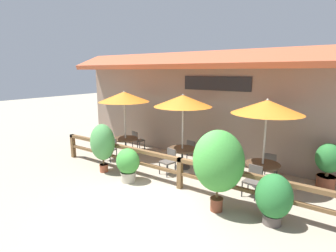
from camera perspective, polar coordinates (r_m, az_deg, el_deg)
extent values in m
plane|color=#9E937F|center=(7.33, -1.99, -16.23)|extent=(60.00, 60.00, 0.00)
cube|color=gray|center=(10.28, 12.07, 2.35)|extent=(14.00, 0.40, 3.60)
cube|color=#B25133|center=(9.65, 11.30, 14.16)|extent=(14.28, 1.48, 0.70)
cube|color=black|center=(10.05, 10.38, 9.10)|extent=(2.68, 0.04, 0.52)
cube|color=brown|center=(7.76, 2.63, -7.36)|extent=(10.40, 0.14, 0.11)
cube|color=brown|center=(7.91, 2.60, -10.24)|extent=(10.40, 0.10, 0.09)
cube|color=brown|center=(11.34, -19.97, -4.08)|extent=(0.14, 0.14, 0.95)
cube|color=brown|center=(7.91, 2.60, -10.24)|extent=(0.14, 0.14, 0.95)
cylinder|color=#B7B2A8|center=(10.90, -9.31, -0.48)|extent=(0.06, 0.06, 2.30)
cone|color=orange|center=(10.70, -9.54, 6.30)|extent=(2.04, 2.04, 0.40)
sphere|color=#B2ADA3|center=(10.68, -9.58, 7.37)|extent=(0.07, 0.07, 0.07)
cylinder|color=#4C3826|center=(11.00, -9.23, -2.75)|extent=(1.02, 1.02, 0.05)
cylinder|color=#333333|center=(11.10, -9.17, -4.58)|extent=(0.07, 0.07, 0.68)
cylinder|color=#333333|center=(11.19, -9.12, -6.18)|extent=(0.56, 0.56, 0.03)
cube|color=#514C47|center=(10.54, -12.63, -5.01)|extent=(0.45, 0.45, 0.05)
cube|color=#514C47|center=(10.61, -11.99, -3.60)|extent=(0.40, 0.07, 0.40)
cylinder|color=#2D2D2D|center=(10.60, -14.03, -6.30)|extent=(0.04, 0.04, 0.42)
cylinder|color=#2D2D2D|center=(10.35, -12.51, -6.67)|extent=(0.04, 0.04, 0.42)
cylinder|color=#2D2D2D|center=(10.86, -12.64, -5.79)|extent=(0.04, 0.04, 0.42)
cylinder|color=#2D2D2D|center=(10.62, -11.12, -6.14)|extent=(0.04, 0.04, 0.42)
cube|color=#514C47|center=(11.70, -6.45, -3.11)|extent=(0.51, 0.51, 0.05)
cube|color=#514C47|center=(11.54, -7.25, -2.19)|extent=(0.40, 0.13, 0.40)
cylinder|color=#2D2D2D|center=(11.72, -5.13, -4.25)|extent=(0.04, 0.04, 0.42)
cylinder|color=#2D2D2D|center=(12.02, -6.20, -3.86)|extent=(0.04, 0.04, 0.42)
cylinder|color=#2D2D2D|center=(11.51, -6.66, -4.58)|extent=(0.04, 0.04, 0.42)
cylinder|color=#2D2D2D|center=(11.81, -7.71, -4.18)|extent=(0.04, 0.04, 0.42)
cylinder|color=#B7B2A8|center=(9.34, 3.17, -2.40)|extent=(0.06, 0.06, 2.30)
cone|color=orange|center=(9.11, 3.26, 5.51)|extent=(2.04, 2.04, 0.40)
sphere|color=#B2ADA3|center=(9.09, 3.28, 6.77)|extent=(0.07, 0.07, 0.07)
cylinder|color=#4C3826|center=(9.46, 3.14, -5.02)|extent=(1.02, 1.02, 0.05)
cylinder|color=#333333|center=(9.58, 3.11, -7.11)|extent=(0.07, 0.07, 0.68)
cylinder|color=#333333|center=(9.69, 3.09, -8.93)|extent=(0.56, 0.56, 0.03)
cube|color=#514C47|center=(8.92, -0.15, -7.82)|extent=(0.51, 0.51, 0.05)
cube|color=#514C47|center=(8.97, 0.76, -6.20)|extent=(0.40, 0.13, 0.40)
cylinder|color=#2D2D2D|center=(9.02, -1.88, -9.19)|extent=(0.04, 0.04, 0.42)
cylinder|color=#2D2D2D|center=(8.75, -0.25, -9.86)|extent=(0.04, 0.04, 0.42)
cylinder|color=#2D2D2D|center=(9.25, -0.06, -8.64)|extent=(0.04, 0.04, 0.42)
cylinder|color=#2D2D2D|center=(8.99, 1.58, -9.26)|extent=(0.04, 0.04, 0.42)
cube|color=#514C47|center=(10.22, 5.68, -5.30)|extent=(0.50, 0.50, 0.05)
cube|color=#514C47|center=(10.02, 4.99, -4.30)|extent=(0.40, 0.12, 0.40)
cylinder|color=#2D2D2D|center=(10.31, 7.15, -6.55)|extent=(0.04, 0.04, 0.42)
cylinder|color=#2D2D2D|center=(10.55, 5.55, -6.10)|extent=(0.04, 0.04, 0.42)
cylinder|color=#2D2D2D|center=(10.04, 5.76, -7.04)|extent=(0.04, 0.04, 0.42)
cylinder|color=#2D2D2D|center=(10.28, 4.14, -6.56)|extent=(0.04, 0.04, 0.42)
cylinder|color=#B7B2A8|center=(8.31, 20.12, -4.94)|extent=(0.06, 0.06, 2.30)
cone|color=orange|center=(8.05, 20.77, 3.92)|extent=(2.04, 2.04, 0.40)
sphere|color=#B2ADA3|center=(8.02, 20.87, 5.34)|extent=(0.07, 0.07, 0.07)
cylinder|color=#4C3826|center=(8.44, 19.90, -7.85)|extent=(1.02, 1.02, 0.05)
cylinder|color=#333333|center=(8.57, 19.73, -10.15)|extent=(0.07, 0.07, 0.68)
cylinder|color=#333333|center=(8.69, 19.58, -12.15)|extent=(0.56, 0.56, 0.03)
cube|color=#514C47|center=(7.78, 17.81, -11.44)|extent=(0.47, 0.47, 0.05)
cube|color=#514C47|center=(7.86, 18.50, -9.48)|extent=(0.40, 0.09, 0.40)
cylinder|color=#2D2D2D|center=(7.79, 15.80, -13.19)|extent=(0.04, 0.04, 0.42)
cylinder|color=#2D2D2D|center=(7.65, 18.42, -13.83)|extent=(0.04, 0.04, 0.42)
cylinder|color=#2D2D2D|center=(8.10, 17.03, -12.25)|extent=(0.04, 0.04, 0.42)
cylinder|color=#2D2D2D|center=(7.97, 19.56, -12.84)|extent=(0.04, 0.04, 0.42)
cube|color=#514C47|center=(9.29, 21.37, -7.85)|extent=(0.44, 0.44, 0.05)
cube|color=#514C47|center=(9.05, 21.24, -6.87)|extent=(0.40, 0.05, 0.40)
cylinder|color=#2D2D2D|center=(9.52, 22.63, -8.99)|extent=(0.04, 0.04, 0.42)
cylinder|color=#2D2D2D|center=(9.58, 20.37, -8.68)|extent=(0.04, 0.04, 0.42)
cylinder|color=#2D2D2D|center=(9.17, 22.20, -9.76)|extent=(0.04, 0.04, 0.42)
cylinder|color=#2D2D2D|center=(9.23, 19.86, -9.43)|extent=(0.04, 0.04, 0.42)
cylinder|color=brown|center=(6.98, 10.50, -16.41)|extent=(0.31, 0.31, 0.34)
cylinder|color=brown|center=(6.91, 10.54, -15.33)|extent=(0.33, 0.33, 0.04)
cylinder|color=brown|center=(6.80, 10.63, -13.44)|extent=(0.05, 0.05, 0.46)
ellipsoid|color=#3D8E38|center=(6.52, 10.87, -7.51)|extent=(1.26, 1.14, 1.54)
cylinder|color=#564C47|center=(6.82, 21.66, -18.26)|extent=(0.42, 0.42, 0.24)
cylinder|color=#564C47|center=(6.77, 21.73, -17.51)|extent=(0.45, 0.45, 0.04)
ellipsoid|color=#287033|center=(6.56, 22.04, -13.96)|extent=(0.82, 0.73, 1.04)
cylinder|color=#9E4C33|center=(9.53, -13.77, -8.87)|extent=(0.29, 0.29, 0.27)
cylinder|color=#9E4C33|center=(9.49, -13.81, -8.23)|extent=(0.31, 0.31, 0.04)
cylinder|color=brown|center=(9.42, -13.87, -7.03)|extent=(0.05, 0.05, 0.38)
ellipsoid|color=#4C934C|center=(9.24, -14.06, -3.44)|extent=(0.88, 0.79, 1.26)
cylinder|color=#B7AD99|center=(8.59, -8.62, -10.79)|extent=(0.46, 0.46, 0.32)
cylinder|color=#B7AD99|center=(8.54, -8.65, -9.93)|extent=(0.50, 0.50, 0.04)
ellipsoid|color=#3D8E38|center=(8.41, -8.73, -7.59)|extent=(0.77, 0.70, 0.82)
cylinder|color=brown|center=(9.31, 31.10, -10.41)|extent=(0.51, 0.51, 0.38)
cylinder|color=brown|center=(9.25, 31.21, -9.43)|extent=(0.55, 0.55, 0.04)
cylinder|color=brown|center=(9.20, 31.31, -8.53)|extent=(0.09, 0.09, 0.27)
ellipsoid|color=#287033|center=(9.08, 31.60, -5.97)|extent=(0.72, 0.65, 0.89)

